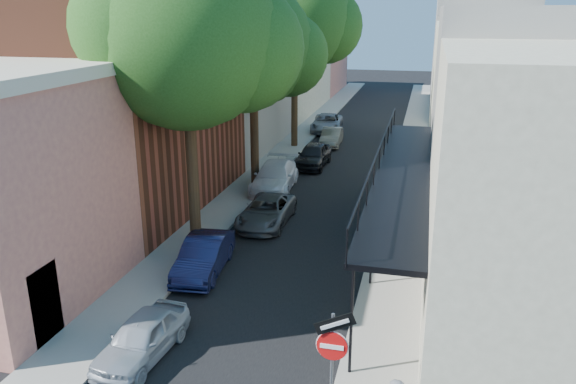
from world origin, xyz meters
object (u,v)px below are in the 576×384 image
Objects in this scene: parked_car_g at (327,123)px; sign_post at (332,351)px; oak_near at (199,39)px; parked_car_f at (332,137)px; parked_car_d at (275,177)px; parked_car_c at (267,211)px; parked_car_e at (313,155)px; parked_car_a at (142,337)px; parked_car_b at (204,256)px; oak_far at (303,20)px; oak_mid at (262,48)px.

sign_post is at bearing -84.23° from parked_car_g.
oak_near is 2.42× the size of parked_car_g.
parked_car_d is at bearing -98.75° from parked_car_f.
parked_car_g reaches higher than parked_car_c.
parked_car_d reaches higher than parked_car_e.
oak_near reaches higher than sign_post.
parked_car_b is (-0.32, 5.13, 0.06)m from parked_car_a.
parked_car_d is at bearing -85.58° from oak_far.
parked_car_d is at bearing 83.96° from oak_near.
sign_post is 0.72× the size of parked_car_c.
oak_far is 2.47× the size of parked_car_d.
parked_car_d is (-0.42, 15.00, 0.12)m from parked_car_a.
parked_car_g is (-0.37, 30.03, 0.08)m from parked_car_a.
parked_car_c is 1.03× the size of parked_car_e.
sign_post is at bearing -11.64° from parked_car_a.
sign_post is at bearing -69.14° from oak_mid.
parked_car_f is 4.60m from parked_car_g.
parked_car_e is (1.03, 4.92, -0.01)m from parked_car_d.
oak_mid is 17.04m from parked_car_a.
sign_post reaches higher than parked_car_b.
oak_far reaches higher than oak_near.
parked_car_e reaches higher than parked_car_g.
parked_car_a is (1.17, -24.75, -7.68)m from oak_far.
sign_post reaches higher than parked_car_f.
parked_car_a is 0.70× the size of parked_car_d.
oak_mid is 7.86m from parked_car_e.
parked_car_b is 0.95× the size of parked_car_e.
parked_car_f is at bearing 78.64° from oak_mid.
parked_car_e is (0.62, 19.93, 0.11)m from parked_car_a.
oak_mid reaches higher than parked_car_a.
parked_car_d reaches higher than parked_car_f.
oak_mid is 2.45× the size of parked_car_c.
parked_car_e is at bearing -69.68° from oak_far.
sign_post is 12.79m from parked_car_c.
parked_car_f is (1.93, 17.82, -7.28)m from oak_near.
oak_near is at bearing 103.15° from parked_car_a.
oak_far reaches higher than parked_car_f.
oak_near is 2.37× the size of parked_car_d.
oak_mid is 3.01× the size of parked_car_a.
parked_car_b is (-5.66, 6.67, -1.40)m from sign_post.
parked_car_f is (1.92, 0.82, -7.66)m from oak_far.
sign_post is 0.63× the size of parked_car_g.
parked_car_c reaches higher than parked_car_a.
parked_car_g reaches higher than parked_car_b.
parked_car_c is at bearing 112.31° from sign_post.
oak_near is (-6.53, 9.29, 5.84)m from sign_post.
oak_mid is 2.12× the size of parked_car_d.
oak_near is 2.97× the size of parked_car_b.
oak_far reaches higher than sign_post.
parked_car_d is 10.63m from parked_car_f.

